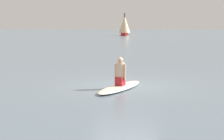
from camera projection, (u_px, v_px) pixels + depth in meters
ground_plane at (126, 85)px, 13.55m from camera, size 400.00×400.00×0.00m
surfboard at (120, 87)px, 12.75m from camera, size 3.21×1.65×0.13m
person_paddler at (120, 73)px, 12.68m from camera, size 0.40×0.45×1.03m
sailboat_near_right at (125, 25)px, 77.25m from camera, size 3.62×2.59×4.93m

